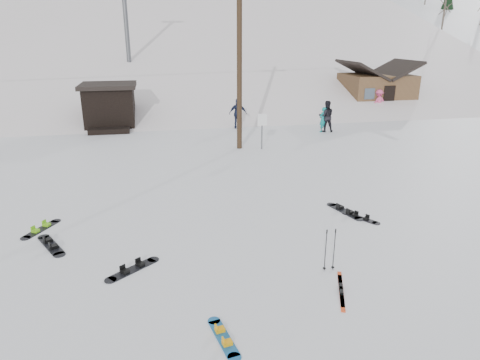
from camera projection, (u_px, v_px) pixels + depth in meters
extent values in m
plane|color=white|center=(277.00, 316.00, 9.08)|extent=(200.00, 200.00, 0.00)
cube|color=white|center=(172.00, 159.00, 63.96)|extent=(60.00, 85.24, 65.97)
cube|color=white|center=(421.00, 148.00, 66.13)|extent=(45.66, 93.98, 54.59)
cylinder|color=#3A2819|center=(239.00, 59.00, 20.97)|extent=(0.26, 0.26, 9.00)
cylinder|color=#595B60|center=(262.00, 132.00, 21.98)|extent=(0.07, 0.07, 1.80)
cube|color=white|center=(262.00, 120.00, 21.73)|extent=(0.50, 0.04, 0.60)
cube|color=black|center=(110.00, 107.00, 27.20)|extent=(3.00, 3.00, 2.50)
cube|color=black|center=(108.00, 85.00, 26.76)|extent=(3.40, 3.40, 0.25)
cube|color=black|center=(109.00, 130.00, 25.89)|extent=(2.40, 1.20, 0.30)
cylinder|color=#595B60|center=(125.00, 13.00, 33.79)|extent=(0.36, 0.36, 8.00)
cube|color=brown|center=(376.00, 92.00, 33.71)|extent=(5.00, 4.00, 2.70)
cube|color=black|center=(362.00, 70.00, 32.90)|extent=(2.69, 4.40, 1.43)
cube|color=black|center=(394.00, 69.00, 33.41)|extent=(2.69, 4.40, 1.43)
cube|color=black|center=(389.00, 99.00, 31.91)|extent=(0.90, 0.06, 1.90)
cube|color=#1964A7|center=(224.00, 338.00, 8.41)|extent=(0.48, 1.18, 0.02)
cylinder|color=#1964A7|center=(214.00, 321.00, 8.91)|extent=(0.26, 0.26, 0.02)
cylinder|color=#1964A7|center=(234.00, 357.00, 7.91)|extent=(0.26, 0.26, 0.02)
cube|color=orange|center=(220.00, 330.00, 8.57)|extent=(0.21, 0.17, 0.08)
cube|color=orange|center=(227.00, 343.00, 8.21)|extent=(0.21, 0.17, 0.08)
cube|color=red|center=(341.00, 292.00, 9.90)|extent=(0.63, 1.44, 0.02)
cube|color=black|center=(342.00, 291.00, 9.88)|extent=(0.17, 0.28, 0.07)
cube|color=red|center=(341.00, 289.00, 10.04)|extent=(0.63, 1.44, 0.02)
cube|color=black|center=(341.00, 287.00, 10.03)|extent=(0.17, 0.28, 0.07)
cylinder|color=black|center=(326.00, 251.00, 10.67)|extent=(0.02, 0.02, 1.10)
cylinder|color=black|center=(324.00, 268.00, 10.83)|extent=(0.08, 0.08, 0.01)
cylinder|color=black|center=(327.00, 232.00, 10.50)|extent=(0.03, 0.03, 0.10)
cylinder|color=black|center=(334.00, 250.00, 10.72)|extent=(0.02, 0.02, 1.10)
cylinder|color=black|center=(333.00, 267.00, 10.88)|extent=(0.08, 0.08, 0.01)
cylinder|color=black|center=(336.00, 231.00, 10.55)|extent=(0.03, 0.03, 0.10)
cube|color=black|center=(133.00, 269.00, 10.86)|extent=(1.21, 1.04, 0.03)
cylinder|color=black|center=(153.00, 260.00, 11.32)|extent=(0.30, 0.30, 0.03)
cylinder|color=black|center=(110.00, 280.00, 10.39)|extent=(0.30, 0.30, 0.03)
cube|color=black|center=(140.00, 264.00, 11.01)|extent=(0.26, 0.27, 0.09)
cube|color=black|center=(125.00, 271.00, 10.67)|extent=(0.26, 0.27, 0.09)
cube|color=black|center=(51.00, 245.00, 12.09)|extent=(0.95, 1.37, 0.03)
cylinder|color=black|center=(43.00, 237.00, 12.59)|extent=(0.32, 0.32, 0.03)
cylinder|color=black|center=(59.00, 255.00, 11.58)|extent=(0.32, 0.32, 0.03)
cube|color=black|center=(48.00, 240.00, 12.25)|extent=(0.28, 0.26, 0.09)
cube|color=black|center=(54.00, 247.00, 11.88)|extent=(0.28, 0.26, 0.09)
cube|color=black|center=(41.00, 229.00, 13.10)|extent=(0.89, 1.25, 0.03)
cylinder|color=black|center=(56.00, 221.00, 13.67)|extent=(0.29, 0.29, 0.03)
cylinder|color=black|center=(25.00, 238.00, 12.52)|extent=(0.29, 0.29, 0.03)
cube|color=#6FC717|center=(47.00, 225.00, 13.28)|extent=(0.26, 0.24, 0.08)
cube|color=#6FC717|center=(36.00, 231.00, 12.87)|extent=(0.26, 0.24, 0.08)
cube|color=black|center=(361.00, 218.00, 13.89)|extent=(0.82, 1.08, 0.02)
cylinder|color=black|center=(376.00, 223.00, 13.51)|extent=(0.26, 0.26, 0.02)
cylinder|color=black|center=(346.00, 213.00, 14.27)|extent=(0.26, 0.26, 0.02)
cube|color=black|center=(366.00, 218.00, 13.74)|extent=(0.23, 0.21, 0.07)
cube|color=black|center=(355.00, 215.00, 14.01)|extent=(0.23, 0.21, 0.07)
cube|color=black|center=(345.00, 211.00, 14.40)|extent=(0.70, 1.42, 0.03)
cylinder|color=black|center=(331.00, 205.00, 14.98)|extent=(0.32, 0.32, 0.03)
cylinder|color=black|center=(359.00, 219.00, 13.82)|extent=(0.32, 0.32, 0.03)
cube|color=black|center=(340.00, 207.00, 14.59)|extent=(0.27, 0.23, 0.09)
cube|color=black|center=(350.00, 212.00, 14.17)|extent=(0.27, 0.23, 0.09)
imported|color=#0C7C7C|center=(323.00, 120.00, 25.90)|extent=(0.65, 0.56, 1.51)
imported|color=black|center=(326.00, 116.00, 25.92)|extent=(1.04, 0.88, 1.89)
imported|color=#E35087|center=(378.00, 102.00, 31.76)|extent=(1.30, 0.97, 1.80)
imported|color=#151C36|center=(238.00, 114.00, 26.87)|extent=(1.16, 0.63, 1.87)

